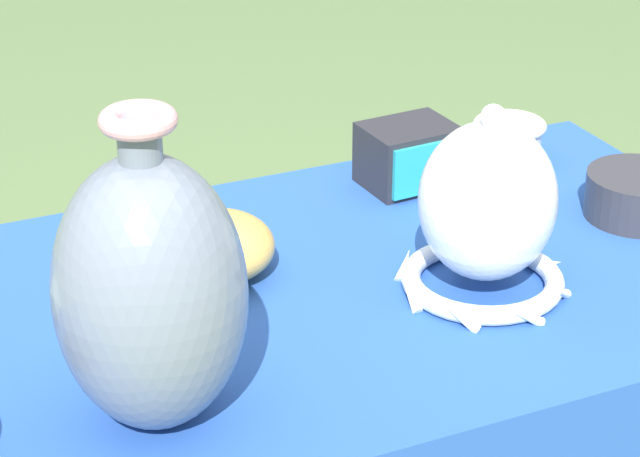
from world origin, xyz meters
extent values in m
cylinder|color=olive|center=(0.50, 0.24, 0.32)|extent=(0.04, 0.04, 0.65)
cube|color=olive|center=(0.00, 0.00, 0.66)|extent=(1.10, 0.58, 0.03)
cube|color=#234C9E|center=(0.00, 0.00, 0.68)|extent=(1.12, 0.60, 0.01)
ellipsoid|color=slate|center=(-0.22, -0.17, 0.81)|extent=(0.18, 0.18, 0.27)
cylinder|color=slate|center=(-0.22, -0.17, 0.96)|extent=(0.04, 0.04, 0.04)
torus|color=#D19399|center=(-0.22, -0.17, 0.98)|extent=(0.07, 0.07, 0.02)
torus|color=white|center=(0.18, -0.08, 0.69)|extent=(0.18, 0.18, 0.02)
ellipsoid|color=white|center=(0.18, -0.08, 0.79)|extent=(0.15, 0.15, 0.18)
sphere|color=white|center=(0.18, -0.08, 0.89)|extent=(0.03, 0.03, 0.03)
cone|color=white|center=(0.28, -0.08, 0.69)|extent=(0.01, 0.04, 0.03)
cone|color=white|center=(0.25, -0.02, 0.69)|extent=(0.04, 0.04, 0.03)
cone|color=white|center=(0.18, 0.01, 0.69)|extent=(0.04, 0.01, 0.03)
cone|color=white|center=(0.12, -0.02, 0.69)|extent=(0.04, 0.04, 0.03)
cone|color=white|center=(0.09, -0.08, 0.69)|extent=(0.01, 0.04, 0.03)
cone|color=white|center=(0.12, -0.14, 0.69)|extent=(0.04, 0.04, 0.03)
cone|color=white|center=(0.18, -0.17, 0.69)|extent=(0.04, 0.01, 0.03)
cone|color=white|center=(0.25, -0.14, 0.69)|extent=(0.04, 0.04, 0.03)
cube|color=#232328|center=(0.24, 0.20, 0.72)|extent=(0.12, 0.10, 0.08)
cube|color=teal|center=(0.24, 0.15, 0.72)|extent=(0.10, 0.01, 0.07)
cylinder|color=#2D2D33|center=(0.45, 0.00, 0.71)|extent=(0.13, 0.13, 0.06)
ellipsoid|color=gold|center=(-0.07, 0.07, 0.72)|extent=(0.13, 0.13, 0.07)
cylinder|color=white|center=(0.39, 0.20, 0.71)|extent=(0.09, 0.09, 0.06)
torus|color=white|center=(0.39, 0.20, 0.74)|extent=(0.10, 0.10, 0.01)
camera|label=1|loc=(-0.48, -1.11, 1.37)|focal=70.00mm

